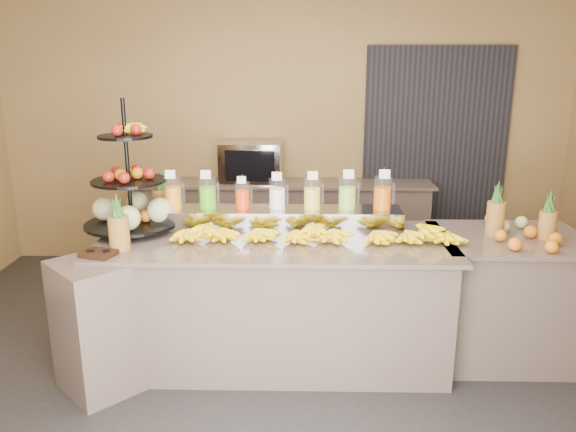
{
  "coord_description": "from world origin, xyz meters",
  "views": [
    {
      "loc": [
        0.17,
        -3.48,
        2.15
      ],
      "look_at": [
        0.09,
        0.3,
        1.1
      ],
      "focal_mm": 35.0,
      "sensor_mm": 36.0,
      "label": 1
    }
  ],
  "objects_px": {
    "right_fruit_pile": "(523,230)",
    "oven_warmer": "(252,162)",
    "banana_heap": "(317,231)",
    "fruit_stand": "(137,199)",
    "condiment_caddy": "(98,254)",
    "pitcher_tray": "(277,218)"
  },
  "relations": [
    {
      "from": "oven_warmer",
      "to": "condiment_caddy",
      "type": "bearing_deg",
      "value": -105.98
    },
    {
      "from": "banana_heap",
      "to": "right_fruit_pile",
      "type": "distance_m",
      "value": 1.44
    },
    {
      "from": "pitcher_tray",
      "to": "fruit_stand",
      "type": "height_order",
      "value": "fruit_stand"
    },
    {
      "from": "fruit_stand",
      "to": "oven_warmer",
      "type": "distance_m",
      "value": 1.89
    },
    {
      "from": "banana_heap",
      "to": "condiment_caddy",
      "type": "height_order",
      "value": "banana_heap"
    },
    {
      "from": "pitcher_tray",
      "to": "condiment_caddy",
      "type": "height_order",
      "value": "pitcher_tray"
    },
    {
      "from": "fruit_stand",
      "to": "condiment_caddy",
      "type": "xyz_separation_m",
      "value": [
        -0.11,
        -0.57,
        -0.23
      ]
    },
    {
      "from": "condiment_caddy",
      "to": "right_fruit_pile",
      "type": "height_order",
      "value": "right_fruit_pile"
    },
    {
      "from": "banana_heap",
      "to": "oven_warmer",
      "type": "xyz_separation_m",
      "value": [
        -0.62,
        1.96,
        0.14
      ]
    },
    {
      "from": "fruit_stand",
      "to": "banana_heap",
      "type": "bearing_deg",
      "value": -9.01
    },
    {
      "from": "banana_heap",
      "to": "oven_warmer",
      "type": "bearing_deg",
      "value": 107.59
    },
    {
      "from": "pitcher_tray",
      "to": "banana_heap",
      "type": "distance_m",
      "value": 0.41
    },
    {
      "from": "pitcher_tray",
      "to": "oven_warmer",
      "type": "relative_size",
      "value": 2.97
    },
    {
      "from": "condiment_caddy",
      "to": "right_fruit_pile",
      "type": "bearing_deg",
      "value": 7.49
    },
    {
      "from": "pitcher_tray",
      "to": "banana_heap",
      "type": "relative_size",
      "value": 0.89
    },
    {
      "from": "banana_heap",
      "to": "right_fruit_pile",
      "type": "xyz_separation_m",
      "value": [
        1.44,
        0.02,
        0.01
      ]
    },
    {
      "from": "condiment_caddy",
      "to": "oven_warmer",
      "type": "bearing_deg",
      "value": 70.96
    },
    {
      "from": "right_fruit_pile",
      "to": "oven_warmer",
      "type": "height_order",
      "value": "oven_warmer"
    },
    {
      "from": "fruit_stand",
      "to": "oven_warmer",
      "type": "height_order",
      "value": "fruit_stand"
    },
    {
      "from": "right_fruit_pile",
      "to": "oven_warmer",
      "type": "xyz_separation_m",
      "value": [
        -2.06,
        1.95,
        0.13
      ]
    },
    {
      "from": "banana_heap",
      "to": "pitcher_tray",
      "type": "bearing_deg",
      "value": 134.41
    },
    {
      "from": "condiment_caddy",
      "to": "oven_warmer",
      "type": "relative_size",
      "value": 0.33
    }
  ]
}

